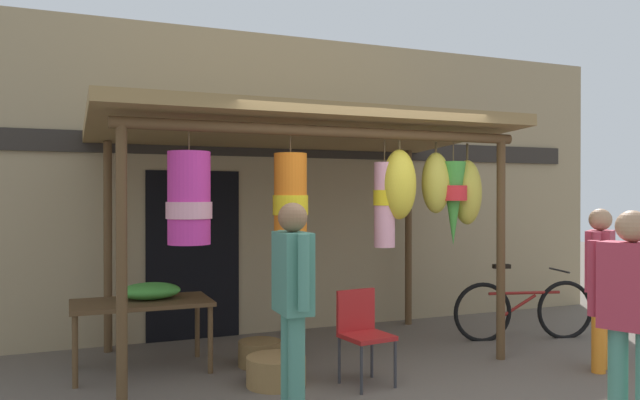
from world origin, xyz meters
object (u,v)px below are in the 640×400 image
at_px(flower_heap_on_table, 152,291).
at_px(parked_bicycle, 524,310).
at_px(wicker_basket_spare, 260,353).
at_px(customer_foreground, 293,292).
at_px(folding_chair, 362,328).
at_px(wicker_basket_by_table, 276,371).
at_px(display_table, 142,308).
at_px(vendor_in_orange, 632,308).
at_px(shopper_by_bananas, 600,275).

relative_size(flower_heap_on_table, parked_bicycle, 0.34).
relative_size(wicker_basket_spare, customer_foreground, 0.26).
xyz_separation_m(flower_heap_on_table, folding_chair, (1.71, -1.21, -0.27)).
height_order(wicker_basket_by_table, parked_bicycle, parked_bicycle).
xyz_separation_m(display_table, parked_bicycle, (4.34, -0.36, -0.27)).
height_order(wicker_basket_by_table, vendor_in_orange, vendor_in_orange).
bearing_deg(flower_heap_on_table, parked_bicycle, -5.48).
relative_size(customer_foreground, shopper_by_bananas, 1.05).
distance_m(wicker_basket_spare, customer_foreground, 1.76).
bearing_deg(wicker_basket_by_table, shopper_by_bananas, -13.86).
distance_m(flower_heap_on_table, shopper_by_bananas, 4.39).
bearing_deg(wicker_basket_spare, display_table, 167.23).
bearing_deg(folding_chair, wicker_basket_spare, 127.36).
xyz_separation_m(folding_chair, customer_foreground, (-0.89, -0.62, 0.47)).
relative_size(folding_chair, shopper_by_bananas, 0.53).
bearing_deg(wicker_basket_spare, parked_bicycle, -1.91).
bearing_deg(vendor_in_orange, folding_chair, 118.90).
bearing_deg(folding_chair, vendor_in_orange, -61.10).
xyz_separation_m(flower_heap_on_table, parked_bicycle, (4.24, -0.41, -0.42)).
relative_size(flower_heap_on_table, shopper_by_bananas, 0.37).
height_order(folding_chair, shopper_by_bananas, shopper_by_bananas).
xyz_separation_m(display_table, customer_foreground, (0.92, -1.78, 0.36)).
relative_size(display_table, flower_heap_on_table, 2.23).
bearing_deg(wicker_basket_by_table, vendor_in_orange, -50.35).
height_order(wicker_basket_spare, parked_bicycle, parked_bicycle).
xyz_separation_m(flower_heap_on_table, wicker_basket_spare, (1.01, -0.30, -0.64)).
distance_m(display_table, parked_bicycle, 4.37).
xyz_separation_m(wicker_basket_spare, customer_foreground, (-0.20, -1.53, 0.85)).
bearing_deg(wicker_basket_by_table, wicker_basket_spare, 85.96).
distance_m(vendor_in_orange, shopper_by_bananas, 1.90).
bearing_deg(folding_chair, parked_bicycle, 17.53).
xyz_separation_m(folding_chair, vendor_in_orange, (1.08, -1.95, 0.44)).
distance_m(parked_bicycle, vendor_in_orange, 3.17).
bearing_deg(vendor_in_orange, wicker_basket_by_table, 129.65).
distance_m(display_table, wicker_basket_by_table, 1.49).
xyz_separation_m(wicker_basket_by_table, shopper_by_bananas, (3.07, -0.76, 0.80)).
xyz_separation_m(wicker_basket_spare, vendor_in_orange, (1.77, -2.86, 0.82)).
bearing_deg(wicker_basket_spare, flower_heap_on_table, 163.56).
relative_size(wicker_basket_by_table, wicker_basket_spare, 1.25).
bearing_deg(flower_heap_on_table, wicker_basket_spare, -16.44).
height_order(folding_chair, wicker_basket_by_table, folding_chair).
relative_size(wicker_basket_spare, vendor_in_orange, 0.27).
height_order(wicker_basket_by_table, shopper_by_bananas, shopper_by_bananas).
distance_m(vendor_in_orange, customer_foreground, 2.38).
bearing_deg(customer_foreground, shopper_by_bananas, 1.88).
relative_size(parked_bicycle, shopper_by_bananas, 1.08).
bearing_deg(vendor_in_orange, parked_bicycle, 62.08).
bearing_deg(customer_foreground, display_table, 117.21).
relative_size(wicker_basket_spare, parked_bicycle, 0.25).
height_order(display_table, flower_heap_on_table, flower_heap_on_table).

